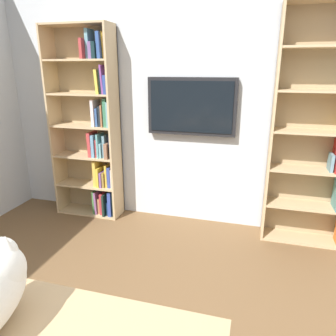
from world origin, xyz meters
name	(u,v)px	position (x,y,z in m)	size (l,w,h in m)	color
wall_back	(195,101)	(0.00, -2.23, 1.35)	(4.52, 0.06, 2.70)	silver
bookshelf_left	(333,133)	(-1.32, -2.06, 1.11)	(0.89, 0.28, 2.23)	tan
bookshelf_right	(93,129)	(1.13, -2.06, 1.02)	(0.76, 0.28, 2.12)	tan
wall_mounted_tv	(191,107)	(0.02, -2.15, 1.30)	(0.93, 0.07, 0.59)	black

